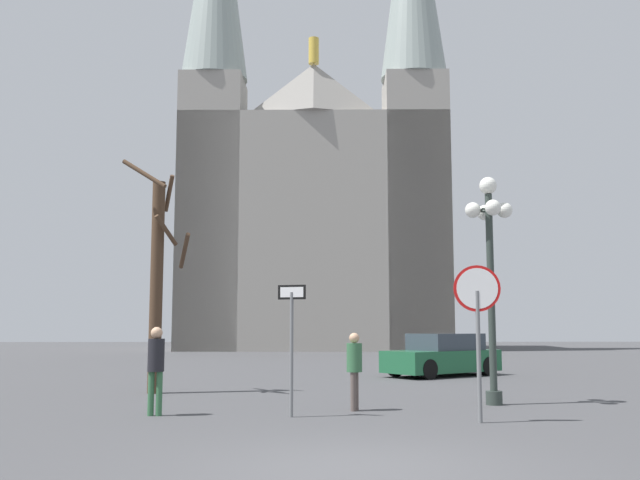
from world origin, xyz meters
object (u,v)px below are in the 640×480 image
stop_sign (477,310)px  one_way_arrow_sign (292,334)px  pedestrian_walking (354,364)px  street_lamp (490,250)px  cathedral (314,187)px  parked_car_near_green (443,356)px  bare_tree (157,278)px  pedestrian_standing (156,362)px

stop_sign → one_way_arrow_sign: (-3.41, 0.86, -0.44)m
one_way_arrow_sign → pedestrian_walking: size_ratio=1.59×
one_way_arrow_sign → street_lamp: bearing=23.7°
cathedral → parked_car_near_green: cathedral is taller
cathedral → one_way_arrow_sign: bearing=-91.4°
stop_sign → bare_tree: size_ratio=0.47×
stop_sign → bare_tree: 8.95m
stop_sign → parked_car_near_green: (1.54, 11.31, -1.34)m
stop_sign → pedestrian_walking: (-2.13, 1.82, -1.06)m
one_way_arrow_sign → parked_car_near_green: size_ratio=0.57×
one_way_arrow_sign → bare_tree: bearing=127.6°
stop_sign → parked_car_near_green: size_ratio=0.65×
street_lamp → bare_tree: (-7.99, 2.72, -0.47)m
cathedral → parked_car_near_green: 27.41m
street_lamp → parked_car_near_green: street_lamp is taller
one_way_arrow_sign → cathedral: bearing=88.6°
street_lamp → pedestrian_walking: size_ratio=3.22×
street_lamp → pedestrian_standing: (-7.05, -1.69, -2.37)m
pedestrian_standing → parked_car_near_green: bearing=53.4°
bare_tree → pedestrian_standing: (0.94, -4.41, -1.90)m
cathedral → stop_sign: bearing=-86.0°
parked_car_near_green → stop_sign: bearing=-97.8°
pedestrian_standing → one_way_arrow_sign: bearing=-5.3°
cathedral → street_lamp: size_ratio=7.21×
cathedral → parked_car_near_green: (4.05, -24.90, -10.72)m
stop_sign → pedestrian_standing: 6.22m
bare_tree → pedestrian_walking: 6.42m
pedestrian_standing → stop_sign: bearing=-10.3°
cathedral → pedestrian_standing: size_ratio=21.50×
stop_sign → pedestrian_walking: 3.00m
one_way_arrow_sign → pedestrian_standing: (-2.64, 0.24, -0.54)m
one_way_arrow_sign → bare_tree: 6.03m
stop_sign → pedestrian_standing: (-6.05, 1.10, -0.98)m
bare_tree → parked_car_near_green: size_ratio=1.37×
cathedral → one_way_arrow_sign: 36.70m
bare_tree → parked_car_near_green: 10.55m
parked_car_near_green → pedestrian_walking: pedestrian_walking is taller
bare_tree → pedestrian_standing: size_ratio=3.53×
parked_car_near_green → pedestrian_walking: (-3.67, -9.49, 0.27)m
stop_sign → street_lamp: 3.27m
cathedral → bare_tree: size_ratio=6.09×
pedestrian_standing → cathedral: bearing=84.3°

